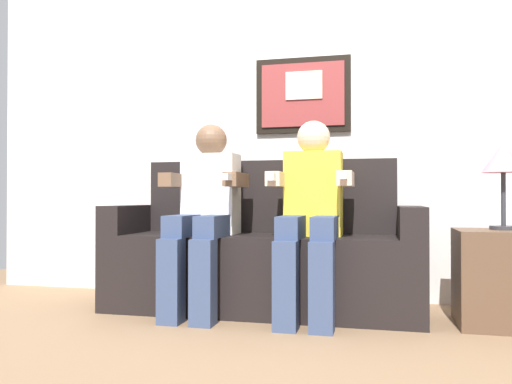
# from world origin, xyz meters

# --- Properties ---
(ground_plane) EXTENTS (5.51, 5.51, 0.00)m
(ground_plane) POSITION_xyz_m (0.00, 0.00, 0.00)
(ground_plane) COLOR #8C6B4C
(back_wall_assembly) EXTENTS (4.24, 0.10, 2.60)m
(back_wall_assembly) POSITION_xyz_m (0.01, 0.76, 1.30)
(back_wall_assembly) COLOR silver
(back_wall_assembly) RESTS_ON ground_plane
(couch) EXTENTS (1.84, 0.58, 0.90)m
(couch) POSITION_xyz_m (0.00, 0.33, 0.31)
(couch) COLOR black
(couch) RESTS_ON ground_plane
(person_on_left) EXTENTS (0.46, 0.56, 1.11)m
(person_on_left) POSITION_xyz_m (-0.31, 0.16, 0.61)
(person_on_left) COLOR white
(person_on_left) RESTS_ON ground_plane
(person_on_right) EXTENTS (0.46, 0.56, 1.11)m
(person_on_right) POSITION_xyz_m (0.31, 0.16, 0.61)
(person_on_right) COLOR yellow
(person_on_right) RESTS_ON ground_plane
(side_table_right) EXTENTS (0.40, 0.40, 0.50)m
(side_table_right) POSITION_xyz_m (1.27, 0.22, 0.25)
(side_table_right) COLOR brown
(side_table_right) RESTS_ON ground_plane
(table_lamp) EXTENTS (0.22, 0.22, 0.46)m
(table_lamp) POSITION_xyz_m (1.31, 0.26, 0.86)
(table_lamp) COLOR #333338
(table_lamp) RESTS_ON side_table_right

